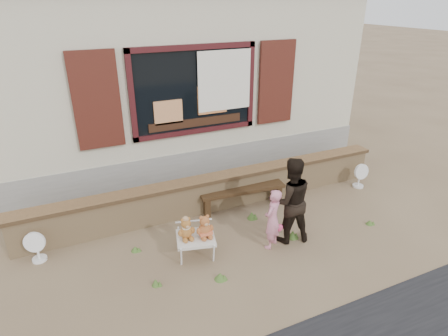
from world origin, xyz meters
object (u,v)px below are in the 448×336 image
teddy_bear_left (186,228)px  teddy_bear_right (204,226)px  folding_chair (196,239)px  adult (290,200)px  child (272,219)px  bench (242,193)px

teddy_bear_left → teddy_bear_right: size_ratio=0.97×
folding_chair → adult: adult is taller
folding_chair → teddy_bear_right: (0.14, -0.03, 0.22)m
teddy_bear_right → adult: (1.41, -0.16, 0.19)m
teddy_bear_left → adult: bearing=6.5°
child → adult: size_ratio=0.70×
teddy_bear_right → teddy_bear_left: bearing=180.0°
bench → teddy_bear_right: 1.61m
folding_chair → child: bearing=2.0°
bench → teddy_bear_right: (-1.18, -1.07, 0.23)m
teddy_bear_left → bench: bearing=48.7°
teddy_bear_left → adult: (1.68, -0.23, 0.20)m
folding_chair → teddy_bear_left: size_ratio=1.89×
teddy_bear_right → adult: bearing=7.7°
teddy_bear_right → adult: 1.43m
bench → folding_chair: size_ratio=2.44×
bench → adult: (0.23, -1.23, 0.42)m
bench → adult: adult is taller
folding_chair → bench: bearing=52.3°
folding_chair → adult: bearing=7.0°
teddy_bear_left → adult: 1.70m
teddy_bear_left → child: 1.36m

